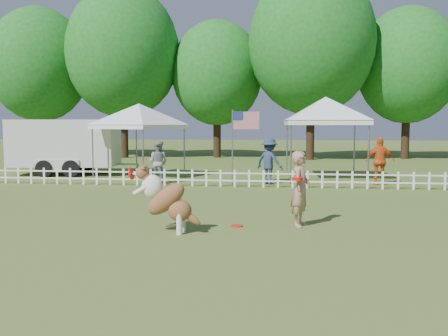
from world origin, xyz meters
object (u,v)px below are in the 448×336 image
object	(u,v)px
canopy_tent_right	(325,139)
spectator_b	(269,161)
spectator_a	(158,162)
cargo_trailer	(65,147)
flag_pole	(232,148)
frisbee_on_turf	(237,226)
spectator_c	(380,161)
handler	(301,189)
canopy_tent_left	(139,141)
dog	(167,199)

from	to	relation	value
canopy_tent_right	spectator_b	distance (m)	3.04
canopy_tent_right	spectator_a	world-z (taller)	canopy_tent_right
cargo_trailer	flag_pole	size ratio (longest dim) A/B	2.05
frisbee_on_turf	spectator_a	size ratio (longest dim) A/B	0.17
canopy_tent_right	spectator_c	xyz separation A→B (m)	(1.83, -1.75, -0.74)
spectator_c	handler	bearing A→B (deg)	69.09
handler	canopy_tent_left	xyz separation A→B (m)	(-6.28, 9.21, 0.67)
handler	frisbee_on_turf	world-z (taller)	handler
dog	spectator_b	xyz separation A→B (m)	(1.77, 8.48, 0.16)
dog	spectator_c	world-z (taller)	spectator_c
canopy_tent_left	flag_pole	world-z (taller)	canopy_tent_left
canopy_tent_left	flag_pole	bearing A→B (deg)	-4.78
handler	canopy_tent_right	world-z (taller)	canopy_tent_right
flag_pole	spectator_b	bearing A→B (deg)	7.43
spectator_b	spectator_c	xyz separation A→B (m)	(3.96, 0.28, 0.02)
handler	cargo_trailer	world-z (taller)	cargo_trailer
flag_pole	cargo_trailer	bearing A→B (deg)	142.34
canopy_tent_left	spectator_b	size ratio (longest dim) A/B	1.76
handler	flag_pole	size ratio (longest dim) A/B	0.60
canopy_tent_right	spectator_a	bearing A→B (deg)	-162.39
handler	spectator_c	distance (m)	8.35
flag_pole	frisbee_on_turf	bearing A→B (deg)	-99.04
cargo_trailer	spectator_a	xyz separation A→B (m)	(4.85, -2.76, -0.43)
handler	cargo_trailer	bearing A→B (deg)	61.57
flag_pole	spectator_a	distance (m)	2.85
cargo_trailer	spectator_c	xyz separation A→B (m)	(12.88, -2.21, -0.35)
frisbee_on_turf	canopy_tent_left	distance (m)	10.72
dog	frisbee_on_turf	world-z (taller)	dog
dog	canopy_tent_right	xyz separation A→B (m)	(3.89, 10.51, 0.92)
flag_pole	spectator_a	world-z (taller)	flag_pole
handler	canopy_tent_right	xyz separation A→B (m)	(1.22, 9.52, 0.79)
frisbee_on_turf	spectator_b	xyz separation A→B (m)	(0.44, 7.69, 0.83)
dog	spectator_a	distance (m)	8.53
flag_pole	spectator_a	bearing A→B (deg)	158.20
frisbee_on_turf	spectator_b	distance (m)	7.75
handler	spectator_a	distance (m)	8.77
frisbee_on_turf	spectator_a	xyz separation A→B (m)	(-3.63, 7.42, 0.77)
frisbee_on_turf	dog	bearing A→B (deg)	-149.20
dog	canopy_tent_right	distance (m)	11.24
dog	canopy_tent_left	size ratio (longest dim) A/B	0.46
cargo_trailer	spectator_b	size ratio (longest dim) A/B	3.28
handler	dog	bearing A→B (deg)	127.33
frisbee_on_turf	canopy_tent_right	size ratio (longest dim) A/B	0.08
dog	frisbee_on_turf	xyz separation A→B (m)	(1.32, 0.79, -0.67)
canopy_tent_right	spectator_b	xyz separation A→B (m)	(-2.13, -2.03, -0.76)
frisbee_on_turf	cargo_trailer	xyz separation A→B (m)	(-8.47, 10.18, 1.20)
cargo_trailer	handler	bearing A→B (deg)	-53.13
spectator_b	spectator_c	bearing A→B (deg)	-142.92
cargo_trailer	spectator_a	bearing A→B (deg)	-37.35
dog	cargo_trailer	world-z (taller)	cargo_trailer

